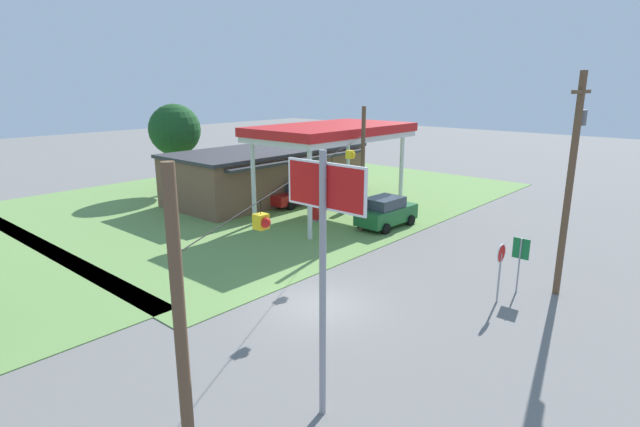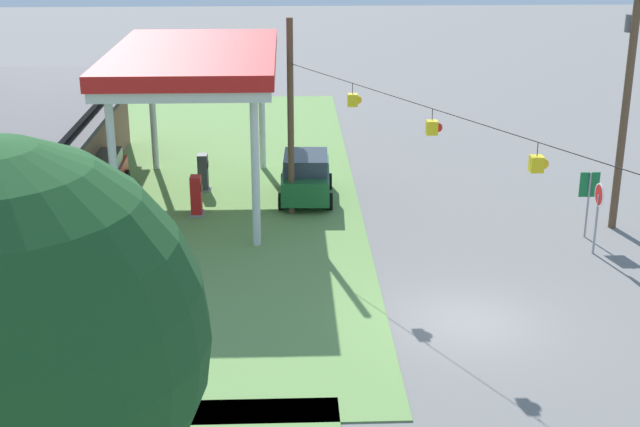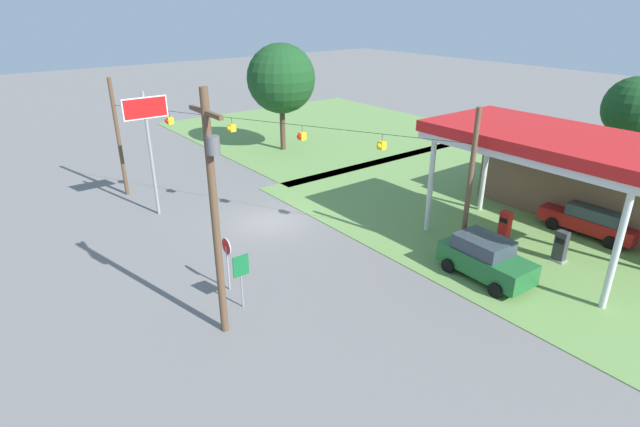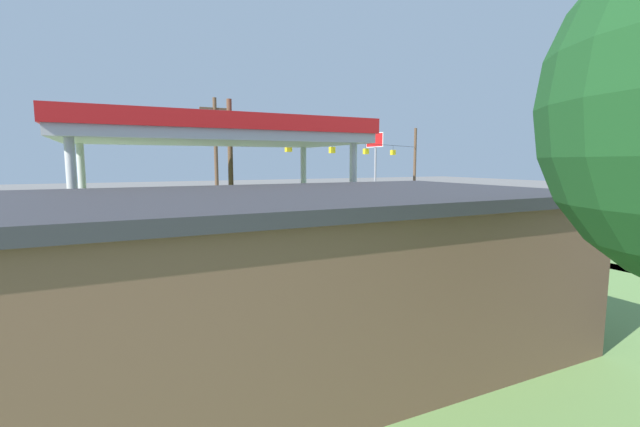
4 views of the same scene
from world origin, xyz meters
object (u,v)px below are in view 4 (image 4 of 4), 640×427
Objects in this scene: gas_station_store at (229,280)px; route_sign at (234,200)px; fuel_pump_near at (256,253)px; car_at_pumps_rear at (219,283)px; gas_station_canopy at (216,134)px; fuel_pump_far at (179,260)px; car_at_pumps_front at (194,235)px; stop_sign_roadside at (256,198)px; stop_sign_overhead at (375,153)px; tree_west_verge at (595,139)px; utility_pole_main at (215,153)px.

gas_station_store reaches higher than route_sign.
car_at_pumps_rear is (2.47, 4.21, 0.13)m from fuel_pump_near.
gas_station_canopy is 5.06m from fuel_pump_far.
car_at_pumps_rear is (0.96, 4.21, -4.69)m from gas_station_canopy.
car_at_pumps_rear is at bearing -98.95° from gas_station_store.
car_at_pumps_front is 8.45m from car_at_pumps_rear.
gas_station_store is 22.79m from stop_sign_roadside.
tree_west_verge is (-7.08, 13.51, 0.67)m from stop_sign_overhead.
gas_station_store is 6.35× the size of stop_sign_roadside.
gas_station_canopy is 23.00m from tree_west_verge.
car_at_pumps_front is 11.47m from stop_sign_roadside.
stop_sign_roadside is (-7.41, -13.86, 1.07)m from fuel_pump_far.
gas_station_store is 1.73× the size of utility_pole_main.
tree_west_verge reaches higher than car_at_pumps_rear.
gas_station_canopy reaches higher than car_at_pumps_rear.
car_at_pumps_front is at bearing 72.29° from utility_pole_main.
fuel_pump_far is 22.30m from stop_sign_overhead.
tree_west_verge is (-24.51, 0.33, 5.11)m from fuel_pump_far.
stop_sign_overhead reaches higher than fuel_pump_far.
route_sign is (-5.80, -21.76, -0.21)m from gas_station_store.
tree_west_verge is at bearing 141.35° from utility_pole_main.
utility_pole_main is at bearing -53.89° from route_sign.
stop_sign_roadside is at bearing 149.01° from utility_pole_main.
fuel_pump_near is at bearing 180.00° from fuel_pump_far.
stop_sign_roadside is 0.29× the size of tree_west_verge.
fuel_pump_far is at bearing 37.10° from stop_sign_overhead.
utility_pole_main is at bearing 75.86° from car_at_pumps_rear.
utility_pole_main is at bearing -101.83° from gas_station_store.
gas_station_canopy is at bearing -113.02° from stop_sign_roadside.
gas_station_store is 22.52m from route_sign.
stop_sign_overhead is (-16.15, -8.98, 4.20)m from car_at_pumps_front.
utility_pole_main is (2.56, -1.54, 3.33)m from stop_sign_roadside.
car_at_pumps_front is (0.24, -4.21, -4.58)m from gas_station_canopy.
fuel_pump_far is at bearing 0.00° from fuel_pump_near.
fuel_pump_far is at bearing 67.54° from route_sign.
route_sign is (-5.26, -18.29, 0.83)m from car_at_pumps_rear.
gas_station_canopy is at bearing -0.81° from tree_west_verge.
fuel_pump_far is 0.66× the size of route_sign.
utility_pole_main reaches higher than gas_station_store.
stop_sign_overhead is (-17.42, -20.87, 3.28)m from gas_station_store.
stop_sign_overhead is at bearing -137.51° from fuel_pump_near.
utility_pole_main is at bearing -96.72° from fuel_pump_near.
stop_sign_overhead is at bearing -148.69° from car_at_pumps_front.
fuel_pump_near is 0.32× the size of car_at_pumps_rear.
tree_west_verge is at bearing -39.67° from stop_sign_roadside.
stop_sign_overhead is (-10.02, 0.68, 3.38)m from stop_sign_roadside.
stop_sign_overhead is (-14.40, -13.18, 4.44)m from fuel_pump_near.
utility_pole_main is (-4.85, -15.40, 4.39)m from fuel_pump_far.
gas_station_store is at bearing 68.55° from fuel_pump_near.
gas_station_canopy is 4.34× the size of stop_sign_roadside.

